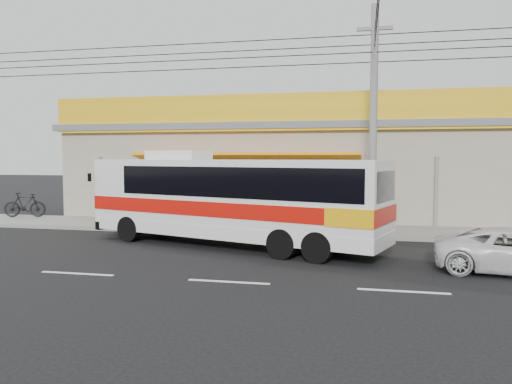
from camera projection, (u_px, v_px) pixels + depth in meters
ground at (252, 261)px, 14.30m from camera, size 120.00×120.00×0.00m
sidewalk at (284, 229)px, 20.15m from camera, size 30.00×3.20×0.15m
lane_markings at (229, 282)px, 11.86m from camera, size 50.00×0.12×0.01m
storefront_building at (301, 170)px, 25.39m from camera, size 22.60×9.20×5.70m
coach_bus at (234, 196)px, 16.37m from camera, size 10.55×5.30×3.20m
motorbike_red at (212, 211)px, 21.58m from camera, size 2.03×1.53×1.02m
motorbike_dark at (25, 205)px, 23.45m from camera, size 2.00×1.02×1.16m
utility_pole at (375, 47)px, 17.20m from camera, size 34.00×14.00×8.21m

